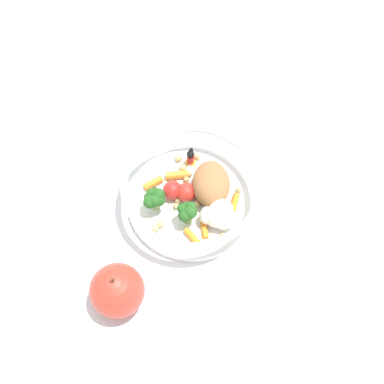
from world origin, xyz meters
TOP-DOWN VIEW (x-y plane):
  - ground_plane at (0.00, 0.00)m, footprint 2.40×2.40m
  - food_container at (0.01, -0.01)m, footprint 0.21×0.21m
  - loose_apple at (0.01, -0.19)m, footprint 0.07×0.07m
  - folded_napkin at (-0.16, 0.18)m, footprint 0.19×0.18m

SIDE VIEW (x-z plane):
  - ground_plane at x=0.00m, z-range 0.00..0.00m
  - folded_napkin at x=-0.16m, z-range 0.00..0.01m
  - food_container at x=0.01m, z-range 0.00..0.06m
  - loose_apple at x=0.01m, z-range -0.01..0.08m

